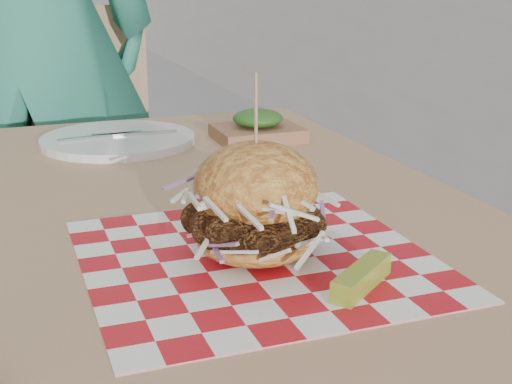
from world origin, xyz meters
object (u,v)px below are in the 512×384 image
diner (21,22)px  patio_table (174,271)px  patio_chair (78,159)px  sandwich (256,209)px

diner → patio_table: diner is taller
patio_table → patio_chair: size_ratio=1.26×
patio_chair → sandwich: bearing=-90.3°
diner → sandwich: bearing=108.6°
patio_table → sandwich: bearing=-73.6°
diner → patio_chair: size_ratio=1.93×
diner → patio_chair: diner is taller
sandwich → diner: bearing=97.7°
patio_chair → sandwich: size_ratio=4.83×
diner → sandwich: size_ratio=9.33×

